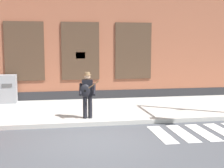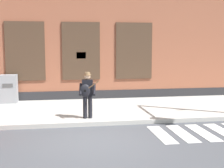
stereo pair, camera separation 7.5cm
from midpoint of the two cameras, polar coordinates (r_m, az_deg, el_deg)
ground_plane at (r=9.14m, az=-2.84°, el=-10.29°), size 160.00×160.00×0.00m
sidewalk at (r=12.83m, az=-4.75°, el=-4.82°), size 28.00×4.57×0.15m
building_backdrop at (r=16.93m, az=-6.08°, el=13.73°), size 28.00×4.06×9.36m
busker at (r=10.96m, az=-4.37°, el=-1.55°), size 0.72×0.57×1.64m
utility_box at (r=14.67m, az=-18.19°, el=-0.84°), size 0.73×0.58×1.26m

